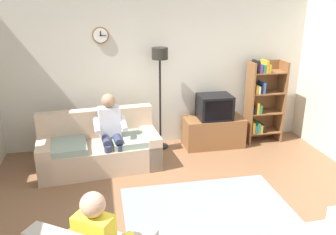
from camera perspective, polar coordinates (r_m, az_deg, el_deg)
The scene contains 9 objects.
ground_plane at distance 4.56m, azimuth 4.52°, elevation -16.67°, with size 12.00×12.00×0.00m, color brown.
back_wall_assembly at distance 6.43m, azimuth -1.53°, elevation 7.37°, with size 6.20×0.17×2.70m.
couch at distance 5.81m, azimuth -11.22°, elevation -5.07°, with size 1.97×1.05×0.90m.
tv_stand at distance 6.58m, azimuth 7.40°, elevation -2.29°, with size 1.10×0.56×0.55m.
tv at distance 6.40m, azimuth 7.66°, elevation 1.75°, with size 0.60×0.49×0.44m.
bookshelf at distance 6.83m, azimuth 15.16°, elevation 2.74°, with size 0.68×0.36×1.59m.
floor_lamp at distance 6.10m, azimuth -1.34°, elevation 7.69°, with size 0.28×0.28×1.85m.
area_rug at distance 4.69m, azimuth 6.93°, elevation -15.48°, with size 2.20×1.70×0.01m, color slate.
person_on_couch at distance 5.57m, azimuth -9.40°, elevation -1.78°, with size 0.54×0.56×1.24m.
Camera 1 is at (-1.05, -3.55, 2.66)m, focal length 37.16 mm.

